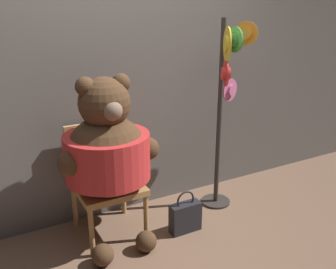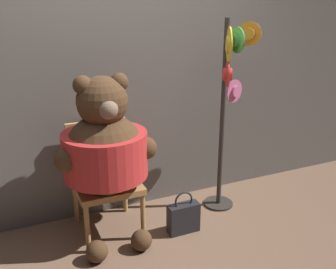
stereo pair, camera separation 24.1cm
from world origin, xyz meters
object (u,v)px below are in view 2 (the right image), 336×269
(chair, at_px, (103,173))
(handbag_on_ground, at_px, (183,217))
(teddy_bear, at_px, (105,149))
(hat_display_rack, at_px, (228,99))

(chair, xyz_separation_m, handbag_on_ground, (0.57, -0.37, -0.36))
(handbag_on_ground, bearing_deg, chair, 147.37)
(teddy_bear, bearing_deg, chair, 85.09)
(teddy_bear, bearing_deg, hat_display_rack, 0.78)
(chair, distance_m, hat_display_rack, 1.24)
(chair, height_order, hat_display_rack, hat_display_rack)
(hat_display_rack, distance_m, handbag_on_ground, 1.08)
(handbag_on_ground, bearing_deg, hat_display_rack, 21.81)
(hat_display_rack, xyz_separation_m, handbag_on_ground, (-0.52, -0.21, -0.92))
(chair, xyz_separation_m, teddy_bear, (-0.01, -0.17, 0.28))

